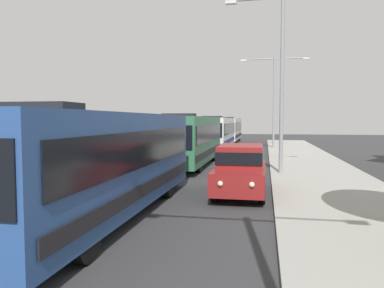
# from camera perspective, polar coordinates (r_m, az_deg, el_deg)

# --- Properties ---
(bus_lead) EXTENTS (2.58, 11.05, 3.21)m
(bus_lead) POSITION_cam_1_polar(r_m,az_deg,el_deg) (11.19, -13.22, -2.39)
(bus_lead) COLOR #284C8C
(bus_lead) RESTS_ON ground_plane
(bus_second_in_line) EXTENTS (2.58, 10.49, 3.21)m
(bus_second_in_line) POSITION_cam_1_polar(r_m,az_deg,el_deg) (23.35, -0.25, 0.83)
(bus_second_in_line) COLOR #33724C
(bus_second_in_line) RESTS_ON ground_plane
(bus_middle) EXTENTS (2.58, 10.53, 3.21)m
(bus_middle) POSITION_cam_1_polar(r_m,az_deg,el_deg) (35.92, 3.77, 1.83)
(bus_middle) COLOR silver
(bus_middle) RESTS_ON ground_plane
(bus_fourth_in_line) EXTENTS (2.58, 10.98, 3.21)m
(bus_fourth_in_line) POSITION_cam_1_polar(r_m,az_deg,el_deg) (48.35, 5.67, 2.30)
(bus_fourth_in_line) COLOR silver
(bus_fourth_in_line) RESTS_ON ground_plane
(white_suv) EXTENTS (1.86, 4.63, 1.90)m
(white_suv) POSITION_cam_1_polar(r_m,az_deg,el_deg) (14.36, 7.46, -3.63)
(white_suv) COLOR maroon
(white_suv) RESTS_ON ground_plane
(box_truck_oncoming) EXTENTS (2.35, 7.59, 3.15)m
(box_truck_oncoming) POSITION_cam_1_polar(r_m,az_deg,el_deg) (46.22, 1.28, 2.27)
(box_truck_oncoming) COLOR #B7B7BC
(box_truck_oncoming) RESTS_ON ground_plane
(streetlamp_mid) EXTENTS (5.76, 0.28, 8.98)m
(streetlamp_mid) POSITION_cam_1_polar(r_m,az_deg,el_deg) (19.66, 13.63, 11.56)
(streetlamp_mid) COLOR gray
(streetlamp_mid) RESTS_ON sidewalk
(streetlamp_far) EXTENTS (6.47, 0.28, 8.81)m
(streetlamp_far) POSITION_cam_1_polar(r_m,az_deg,el_deg) (37.34, 12.44, 7.73)
(streetlamp_far) COLOR gray
(streetlamp_far) RESTS_ON sidewalk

